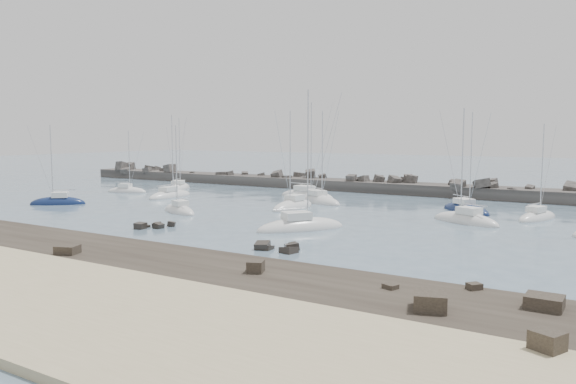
{
  "coord_description": "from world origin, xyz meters",
  "views": [
    {
      "loc": [
        40.12,
        -52.24,
        10.16
      ],
      "look_at": [
        0.35,
        12.0,
        2.19
      ],
      "focal_mm": 35.0,
      "sensor_mm": 36.0,
      "label": 1
    }
  ],
  "objects_px": {
    "sailboat_2": "(58,203)",
    "sailboat_9": "(466,221)",
    "sailboat_1": "(179,188)",
    "sailboat_10": "(537,218)",
    "sailboat_4": "(307,197)",
    "sailboat_3": "(170,196)",
    "sailboat_5": "(179,211)",
    "sailboat_8": "(466,211)",
    "sailboat_0": "(127,192)",
    "sailboat_6": "(293,207)",
    "sailboat_13": "(319,202)",
    "sailboat_7": "(301,228)"
  },
  "relations": [
    {
      "from": "sailboat_7",
      "to": "sailboat_8",
      "type": "relative_size",
      "value": 1.15
    },
    {
      "from": "sailboat_6",
      "to": "sailboat_2",
      "type": "bearing_deg",
      "value": -155.44
    },
    {
      "from": "sailboat_8",
      "to": "sailboat_13",
      "type": "distance_m",
      "value": 20.77
    },
    {
      "from": "sailboat_5",
      "to": "sailboat_8",
      "type": "height_order",
      "value": "sailboat_8"
    },
    {
      "from": "sailboat_4",
      "to": "sailboat_9",
      "type": "distance_m",
      "value": 30.31
    },
    {
      "from": "sailboat_4",
      "to": "sailboat_6",
      "type": "height_order",
      "value": "sailboat_4"
    },
    {
      "from": "sailboat_7",
      "to": "sailboat_8",
      "type": "distance_m",
      "value": 25.63
    },
    {
      "from": "sailboat_5",
      "to": "sailboat_13",
      "type": "distance_m",
      "value": 21.02
    },
    {
      "from": "sailboat_5",
      "to": "sailboat_8",
      "type": "relative_size",
      "value": 0.87
    },
    {
      "from": "sailboat_1",
      "to": "sailboat_2",
      "type": "bearing_deg",
      "value": -89.27
    },
    {
      "from": "sailboat_1",
      "to": "sailboat_10",
      "type": "distance_m",
      "value": 60.9
    },
    {
      "from": "sailboat_5",
      "to": "sailboat_7",
      "type": "relative_size",
      "value": 0.76
    },
    {
      "from": "sailboat_2",
      "to": "sailboat_9",
      "type": "relative_size",
      "value": 0.88
    },
    {
      "from": "sailboat_2",
      "to": "sailboat_9",
      "type": "distance_m",
      "value": 55.62
    },
    {
      "from": "sailboat_2",
      "to": "sailboat_13",
      "type": "relative_size",
      "value": 0.86
    },
    {
      "from": "sailboat_7",
      "to": "sailboat_9",
      "type": "bearing_deg",
      "value": 45.33
    },
    {
      "from": "sailboat_5",
      "to": "sailboat_0",
      "type": "bearing_deg",
      "value": 151.06
    },
    {
      "from": "sailboat_3",
      "to": "sailboat_10",
      "type": "distance_m",
      "value": 53.45
    },
    {
      "from": "sailboat_8",
      "to": "sailboat_9",
      "type": "relative_size",
      "value": 0.98
    },
    {
      "from": "sailboat_3",
      "to": "sailboat_10",
      "type": "height_order",
      "value": "sailboat_3"
    },
    {
      "from": "sailboat_9",
      "to": "sailboat_10",
      "type": "bearing_deg",
      "value": 46.37
    },
    {
      "from": "sailboat_1",
      "to": "sailboat_5",
      "type": "distance_m",
      "value": 30.53
    },
    {
      "from": "sailboat_5",
      "to": "sailboat_4",
      "type": "bearing_deg",
      "value": 76.29
    },
    {
      "from": "sailboat_9",
      "to": "sailboat_0",
      "type": "bearing_deg",
      "value": 177.42
    },
    {
      "from": "sailboat_10",
      "to": "sailboat_9",
      "type": "bearing_deg",
      "value": -133.63
    },
    {
      "from": "sailboat_2",
      "to": "sailboat_9",
      "type": "height_order",
      "value": "sailboat_9"
    },
    {
      "from": "sailboat_1",
      "to": "sailboat_7",
      "type": "xyz_separation_m",
      "value": [
        40.51,
        -25.26,
        0.02
      ]
    },
    {
      "from": "sailboat_4",
      "to": "sailboat_13",
      "type": "bearing_deg",
      "value": -45.06
    },
    {
      "from": "sailboat_1",
      "to": "sailboat_9",
      "type": "height_order",
      "value": "sailboat_9"
    },
    {
      "from": "sailboat_13",
      "to": "sailboat_7",
      "type": "bearing_deg",
      "value": -66.15
    },
    {
      "from": "sailboat_2",
      "to": "sailboat_0",
      "type": "bearing_deg",
      "value": 103.93
    },
    {
      "from": "sailboat_3",
      "to": "sailboat_4",
      "type": "bearing_deg",
      "value": 30.14
    },
    {
      "from": "sailboat_6",
      "to": "sailboat_10",
      "type": "bearing_deg",
      "value": 12.87
    },
    {
      "from": "sailboat_1",
      "to": "sailboat_9",
      "type": "relative_size",
      "value": 0.99
    },
    {
      "from": "sailboat_1",
      "to": "sailboat_3",
      "type": "bearing_deg",
      "value": -53.51
    },
    {
      "from": "sailboat_6",
      "to": "sailboat_9",
      "type": "distance_m",
      "value": 23.05
    },
    {
      "from": "sailboat_10",
      "to": "sailboat_13",
      "type": "xyz_separation_m",
      "value": [
        -29.57,
        0.43,
        0.01
      ]
    },
    {
      "from": "sailboat_9",
      "to": "sailboat_5",
      "type": "bearing_deg",
      "value": -161.85
    },
    {
      "from": "sailboat_8",
      "to": "sailboat_7",
      "type": "bearing_deg",
      "value": -116.26
    },
    {
      "from": "sailboat_2",
      "to": "sailboat_5",
      "type": "height_order",
      "value": "sailboat_2"
    },
    {
      "from": "sailboat_4",
      "to": "sailboat_0",
      "type": "bearing_deg",
      "value": -162.53
    },
    {
      "from": "sailboat_5",
      "to": "sailboat_10",
      "type": "distance_m",
      "value": 43.77
    },
    {
      "from": "sailboat_4",
      "to": "sailboat_10",
      "type": "height_order",
      "value": "sailboat_4"
    },
    {
      "from": "sailboat_8",
      "to": "sailboat_0",
      "type": "bearing_deg",
      "value": -173.28
    },
    {
      "from": "sailboat_3",
      "to": "sailboat_10",
      "type": "xyz_separation_m",
      "value": [
        53.15,
        5.69,
        0.0
      ]
    },
    {
      "from": "sailboat_4",
      "to": "sailboat_3",
      "type": "bearing_deg",
      "value": -149.86
    },
    {
      "from": "sailboat_2",
      "to": "sailboat_4",
      "type": "relative_size",
      "value": 0.77
    },
    {
      "from": "sailboat_6",
      "to": "sailboat_9",
      "type": "relative_size",
      "value": 1.01
    },
    {
      "from": "sailboat_1",
      "to": "sailboat_3",
      "type": "relative_size",
      "value": 0.99
    },
    {
      "from": "sailboat_0",
      "to": "sailboat_8",
      "type": "xyz_separation_m",
      "value": [
        55.63,
        6.55,
        0.01
      ]
    }
  ]
}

